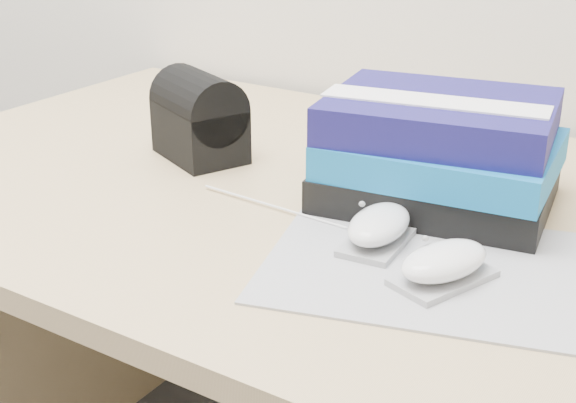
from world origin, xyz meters
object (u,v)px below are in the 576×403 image
Objects in this scene: desk at (436,354)px; pouch at (199,117)px; mouse_front at (444,264)px; book_stack at (439,152)px; mouse_rear at (379,227)px.

desk is 0.47m from pouch.
mouse_front is 0.40× the size of book_stack.
desk is at bearing 61.70° from book_stack.
book_stack is (-0.09, 0.20, 0.04)m from mouse_front.
mouse_rear is 0.71× the size of pouch.
mouse_rear is at bearing 155.45° from mouse_front.
mouse_front is 0.48m from pouch.
mouse_rear is 0.16m from book_stack.
desk is at bearing 85.05° from mouse_rear.
book_stack is at bearing -118.30° from desk.
pouch is at bearing -172.55° from desk.
mouse_front is 0.76× the size of pouch.
desk is at bearing 110.42° from mouse_front.
pouch is (-0.35, -0.03, -0.01)m from book_stack.
mouse_rear is 0.37m from pouch.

